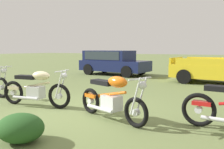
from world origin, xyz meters
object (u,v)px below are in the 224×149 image
(motorcycle_orange, at_px, (112,98))
(shrub_low, at_px, (21,128))
(motorcycle_cream, at_px, (36,88))
(car_navy, at_px, (112,61))

(motorcycle_orange, bearing_deg, shrub_low, -93.26)
(motorcycle_cream, xyz_separation_m, shrub_low, (1.71, -1.90, -0.25))
(motorcycle_orange, xyz_separation_m, shrub_low, (-0.68, -1.83, -0.25))
(car_navy, xyz_separation_m, shrub_low, (3.98, -9.81, -0.59))
(shrub_low, bearing_deg, motorcycle_orange, 69.63)
(motorcycle_orange, bearing_deg, car_navy, 137.42)
(motorcycle_cream, height_order, motorcycle_orange, same)
(motorcycle_cream, xyz_separation_m, motorcycle_orange, (2.39, -0.07, 0.00))
(motorcycle_orange, height_order, shrub_low, motorcycle_orange)
(shrub_low, bearing_deg, motorcycle_cream, 132.04)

